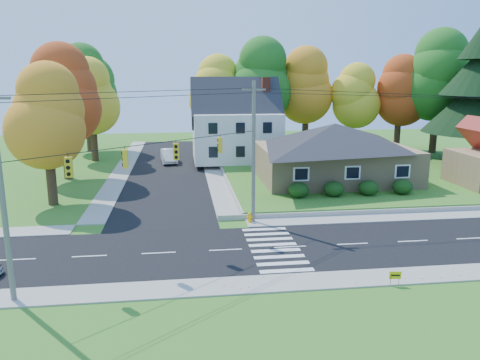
{
  "coord_description": "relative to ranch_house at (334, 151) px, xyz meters",
  "views": [
    {
      "loc": [
        -6.52,
        -26.57,
        10.38
      ],
      "look_at": [
        -2.09,
        8.0,
        2.52
      ],
      "focal_mm": 35.0,
      "sensor_mm": 36.0,
      "label": 1
    }
  ],
  "objects": [
    {
      "name": "colonial_house",
      "position": [
        -7.96,
        12.0,
        1.32
      ],
      "size": [
        10.4,
        8.4,
        9.6
      ],
      "color": "silver",
      "rests_on": "lawn"
    },
    {
      "name": "traffic_infrastructure",
      "position": [
        -8.15,
        -14.65,
        1.88
      ],
      "size": [
        38.1,
        10.66,
        10.0
      ],
      "color": "#666059",
      "rests_on": "ground"
    },
    {
      "name": "tree_west_0",
      "position": [
        -25.0,
        -4.0,
        3.89
      ],
      "size": [
        6.16,
        6.16,
        11.47
      ],
      "color": "#3F2A19",
      "rests_on": "ground"
    },
    {
      "name": "tree_lot_5",
      "position": [
        18.0,
        14.0,
        7.0
      ],
      "size": [
        8.4,
        8.4,
        15.64
      ],
      "color": "#3F2A19",
      "rests_on": "lawn"
    },
    {
      "name": "tree_lot_1",
      "position": [
        -4.0,
        17.0,
        6.35
      ],
      "size": [
        7.84,
        7.84,
        14.6
      ],
      "color": "#3F2A19",
      "rests_on": "lawn"
    },
    {
      "name": "tree_west_1",
      "position": [
        -26.0,
        6.0,
        5.2
      ],
      "size": [
        7.28,
        7.28,
        13.56
      ],
      "color": "#3F2A19",
      "rests_on": "ground"
    },
    {
      "name": "hedge_row",
      "position": [
        -0.5,
        -6.2,
        -2.13
      ],
      "size": [
        10.7,
        1.7,
        1.27
      ],
      "color": "#163A10",
      "rests_on": "lawn"
    },
    {
      "name": "sidewalk_south",
      "position": [
        -8.0,
        -21.0,
        -3.23
      ],
      "size": [
        90.0,
        2.0,
        0.08
      ],
      "primitive_type": "cube",
      "color": "#9C9A90",
      "rests_on": "ground"
    },
    {
      "name": "tree_west_2",
      "position": [
        -25.0,
        16.0,
        4.54
      ],
      "size": [
        6.72,
        6.72,
        12.51
      ],
      "color": "#3F2A19",
      "rests_on": "ground"
    },
    {
      "name": "tree_lot_0",
      "position": [
        -10.0,
        18.0,
        5.04
      ],
      "size": [
        6.72,
        6.72,
        12.51
      ],
      "color": "#3F2A19",
      "rests_on": "lawn"
    },
    {
      "name": "white_car",
      "position": [
        -15.97,
        13.65,
        -2.44
      ],
      "size": [
        2.22,
        5.05,
        1.61
      ],
      "primitive_type": "imported",
      "rotation": [
        0.0,
        0.0,
        0.11
      ],
      "color": "silver",
      "rests_on": "road_cross"
    },
    {
      "name": "tree_lot_2",
      "position": [
        2.0,
        18.0,
        5.7
      ],
      "size": [
        7.28,
        7.28,
        13.56
      ],
      "color": "#3F2A19",
      "rests_on": "lawn"
    },
    {
      "name": "sidewalk_north",
      "position": [
        -8.0,
        -11.0,
        -3.23
      ],
      "size": [
        90.0,
        2.0,
        0.08
      ],
      "primitive_type": "cube",
      "color": "#9C9A90",
      "rests_on": "ground"
    },
    {
      "name": "road_main",
      "position": [
        -8.0,
        -16.0,
        -3.26
      ],
      "size": [
        90.0,
        8.0,
        0.02
      ],
      "primitive_type": "cube",
      "color": "black",
      "rests_on": "ground"
    },
    {
      "name": "tree_west_3",
      "position": [
        -27.0,
        24.0,
        5.85
      ],
      "size": [
        7.84,
        7.84,
        14.6
      ],
      "color": "#3F2A19",
      "rests_on": "ground"
    },
    {
      "name": "ground",
      "position": [
        -8.0,
        -16.0,
        -3.27
      ],
      "size": [
        120.0,
        120.0,
        0.0
      ],
      "primitive_type": "plane",
      "color": "#3D7923"
    },
    {
      "name": "tree_lot_4",
      "position": [
        14.0,
        16.0,
        5.04
      ],
      "size": [
        6.72,
        6.72,
        12.51
      ],
      "color": "#3F2A19",
      "rests_on": "lawn"
    },
    {
      "name": "road_cross",
      "position": [
        -16.0,
        10.0,
        -3.25
      ],
      "size": [
        8.0,
        44.0,
        0.02
      ],
      "primitive_type": "cube",
      "color": "black",
      "rests_on": "ground"
    },
    {
      "name": "lawn",
      "position": [
        5.0,
        5.0,
        -3.02
      ],
      "size": [
        30.0,
        30.0,
        0.5
      ],
      "primitive_type": "cube",
      "color": "#3D7923",
      "rests_on": "ground"
    },
    {
      "name": "fire_hydrant",
      "position": [
        -9.78,
        -10.94,
        -2.89
      ],
      "size": [
        0.45,
        0.35,
        0.79
      ],
      "color": "#FFB108",
      "rests_on": "ground"
    },
    {
      "name": "tree_lot_3",
      "position": [
        8.0,
        17.0,
        4.39
      ],
      "size": [
        6.16,
        6.16,
        11.47
      ],
      "color": "#3F2A19",
      "rests_on": "lawn"
    },
    {
      "name": "ranch_house",
      "position": [
        0.0,
        0.0,
        0.0
      ],
      "size": [
        14.6,
        10.6,
        5.4
      ],
      "color": "tan",
      "rests_on": "lawn"
    },
    {
      "name": "yard_sign",
      "position": [
        -4.02,
        -21.93,
        -2.73
      ],
      "size": [
        0.6,
        0.11,
        0.75
      ],
      "color": "black",
      "rests_on": "ground"
    }
  ]
}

